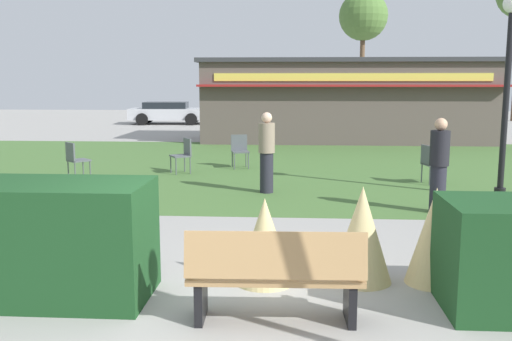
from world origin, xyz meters
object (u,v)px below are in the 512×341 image
cafe_chair_west (240,148)px  parked_car_west_slot (168,112)px  lamppost_mid (508,71)px  park_bench (275,275)px  food_kiosk (346,100)px  cafe_chair_center (184,153)px  cafe_chair_east (430,161)px  tree_center_bg (363,17)px  tree_left_bg (363,15)px  person_strolling (439,165)px  person_standing (267,152)px  cafe_chair_north (75,157)px

cafe_chair_west → parked_car_west_slot: (-5.39, 15.53, 0.12)m
parked_car_west_slot → lamppost_mid: bearing=-60.1°
park_bench → food_kiosk: food_kiosk is taller
cafe_chair_center → parked_car_west_slot: 17.03m
park_bench → cafe_chair_east: park_bench is taller
lamppost_mid → parked_car_west_slot: (-11.00, 19.15, -1.87)m
parked_car_west_slot → tree_center_bg: tree_center_bg is taller
food_kiosk → cafe_chair_center: food_kiosk is taller
park_bench → cafe_chair_center: (-2.62, 8.93, 0.05)m
cafe_chair_east → tree_left_bg: (1.03, 22.63, 5.71)m
person_strolling → parked_car_west_slot: (-9.41, 20.59, -0.22)m
lamppost_mid → parked_car_west_slot: 22.17m
lamppost_mid → cafe_chair_west: 6.97m
person_standing → person_strolling: bearing=-108.1°
person_standing → tree_center_bg: (4.50, 22.19, 5.10)m
parked_car_west_slot → tree_left_bg: tree_left_bg is taller
food_kiosk → parked_car_west_slot: bearing=137.2°
food_kiosk → cafe_chair_center: size_ratio=12.68×
park_bench → parked_car_west_slot: parked_car_west_slot is taller
cafe_chair_west → lamppost_mid: bearing=-32.8°
lamppost_mid → cafe_chair_north: bearing=170.7°
cafe_chair_center → person_strolling: bearing=-37.1°
food_kiosk → cafe_chair_west: 8.17m
food_kiosk → person_strolling: bearing=-87.6°
lamppost_mid → cafe_chair_west: bearing=147.2°
food_kiosk → person_standing: bearing=-103.6°
food_kiosk → cafe_chair_east: bearing=-83.6°
person_standing → food_kiosk: bearing=-4.2°
cafe_chair_center → tree_left_bg: tree_left_bg is taller
park_bench → cafe_chair_west: 10.02m
cafe_chair_north → parked_car_west_slot: 17.70m
lamppost_mid → person_strolling: bearing=-138.1°
park_bench → cafe_chair_center: size_ratio=1.93×
cafe_chair_center → person_standing: size_ratio=0.53×
person_strolling → person_standing: size_ratio=1.00×
lamppost_mid → cafe_chair_north: lamppost_mid is taller
person_strolling → parked_car_west_slot: size_ratio=0.39×
cafe_chair_east → tree_center_bg: (0.83, 20.92, 5.43)m
lamppost_mid → food_kiosk: 11.18m
lamppost_mid → food_kiosk: (-2.12, 10.93, -0.92)m
cafe_chair_east → cafe_chair_north: same height
person_standing → tree_left_bg: tree_left_bg is taller
lamppost_mid → cafe_chair_north: 9.69m
cafe_chair_east → cafe_chair_center: 6.01m
cafe_chair_east → parked_car_west_slot: (-9.95, 17.68, 0.12)m
cafe_chair_east → cafe_chair_west: bearing=154.7°
park_bench → lamppost_mid: (4.33, 6.32, 2.03)m
cafe_chair_east → person_standing: size_ratio=0.53×
parked_car_west_slot → tree_center_bg: bearing=16.7°
cafe_chair_east → cafe_chair_center: size_ratio=1.00×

